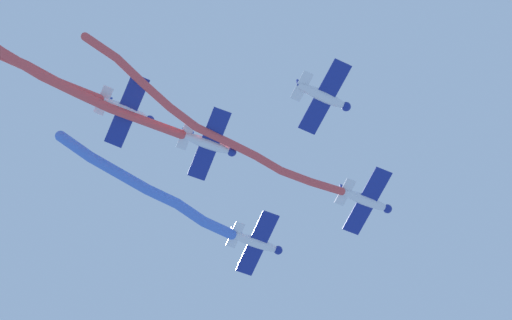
% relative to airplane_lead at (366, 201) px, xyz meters
% --- Properties ---
extents(airplane_lead, '(5.65, 5.60, 1.63)m').
position_rel_airplane_lead_xyz_m(airplane_lead, '(0.00, 0.00, 0.00)').
color(airplane_lead, silver).
extents(smoke_trail_lead, '(14.10, 20.81, 1.43)m').
position_rel_airplane_lead_xyz_m(smoke_trail_lead, '(9.10, 11.20, -0.47)').
color(smoke_trail_lead, '#DB4C4C').
extents(airplane_left_wing, '(5.58, 5.67, 1.63)m').
position_rel_airplane_lead_xyz_m(airplane_left_wing, '(10.04, -0.10, -0.40)').
color(airplane_left_wing, silver).
extents(smoke_trail_left_wing, '(10.19, 14.44, 1.37)m').
position_rel_airplane_lead_xyz_m(smoke_trail_left_wing, '(16.54, 8.15, -0.19)').
color(smoke_trail_left_wing, '#4C75DB').
extents(airplane_right_wing, '(5.78, 5.47, 1.63)m').
position_rel_airplane_lead_xyz_m(airplane_right_wing, '(0.11, 10.04, 0.30)').
color(airplane_right_wing, silver).
extents(airplane_slot, '(5.54, 5.71, 1.63)m').
position_rel_airplane_lead_xyz_m(airplane_slot, '(10.15, 9.94, -0.20)').
color(airplane_slot, silver).
extents(smoke_trail_slot, '(14.92, 20.05, 1.56)m').
position_rel_airplane_lead_xyz_m(smoke_trail_slot, '(19.51, 20.74, -0.39)').
color(smoke_trail_slot, '#DB4C4C').
extents(airplane_trail, '(5.75, 5.50, 1.63)m').
position_rel_airplane_lead_xyz_m(airplane_trail, '(15.23, 14.91, 0.40)').
color(airplane_trail, silver).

